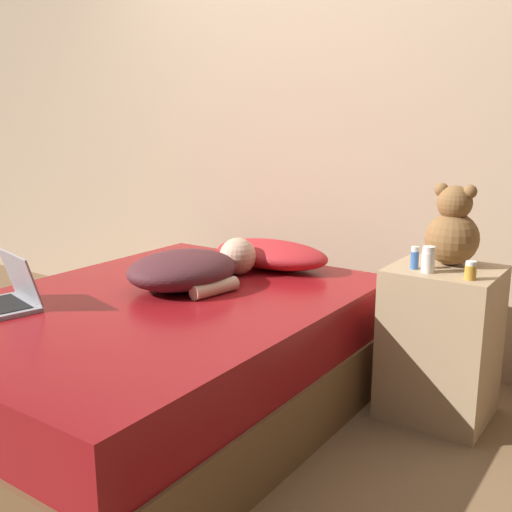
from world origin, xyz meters
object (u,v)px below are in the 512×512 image
teddy_bear (453,230)px  bottle_white (428,260)px  bottle_blue (415,258)px  person_lying (191,268)px  laptop (10,295)px  bottle_amber (471,271)px  pillow (271,254)px

teddy_bear → bottle_white: 0.21m
bottle_blue → bottle_white: size_ratio=0.88×
person_lying → teddy_bear: 1.11m
laptop → bottle_amber: bearing=46.9°
pillow → bottle_white: bottle_white is taller
pillow → person_lying: (-0.10, -0.47, 0.01)m
pillow → teddy_bear: 0.88m
person_lying → bottle_amber: bottle_amber is taller
pillow → person_lying: 0.48m
person_lying → bottle_blue: bearing=33.9°
bottle_blue → person_lying: bearing=-156.8°
bottle_blue → bottle_white: bottle_white is taller
bottle_amber → teddy_bear: bearing=124.7°
teddy_bear → bottle_white: bearing=-100.2°
laptop → bottle_blue: size_ratio=3.61×
pillow → teddy_bear: (0.85, 0.05, 0.20)m
person_lying → bottle_amber: (1.09, 0.33, 0.08)m
person_lying → laptop: size_ratio=2.10×
bottle_amber → bottle_blue: (-0.23, 0.04, 0.01)m
person_lying → bottle_white: size_ratio=6.64×
person_lying → bottle_white: (0.92, 0.35, 0.10)m
laptop → teddy_bear: size_ratio=0.98×
bottle_amber → bottle_blue: size_ratio=0.78×
bottle_amber → bottle_white: bottle_white is taller
pillow → bottle_amber: 1.00m
pillow → bottle_blue: size_ratio=6.71×
laptop → bottle_blue: bearing=52.6°
laptop → bottle_white: size_ratio=3.16×
person_lying → bottle_blue: bottle_blue is taller
teddy_bear → bottle_amber: bearing=-55.3°
person_lying → bottle_amber: size_ratio=9.76×
person_lying → teddy_bear: size_ratio=2.06×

